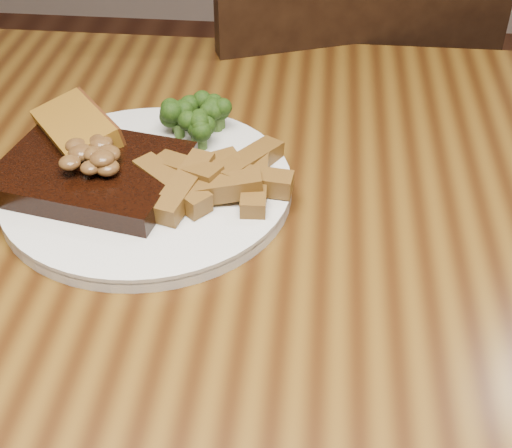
{
  "coord_description": "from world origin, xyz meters",
  "views": [
    {
      "loc": [
        0.07,
        -0.5,
        1.18
      ],
      "look_at": [
        0.02,
        -0.0,
        0.78
      ],
      "focal_mm": 50.0,
      "sensor_mm": 36.0,
      "label": 1
    }
  ],
  "objects_px": {
    "steak": "(92,174)",
    "potato_wedges": "(214,178)",
    "garlic_bread": "(79,144)",
    "plate": "(148,188)",
    "chair_far": "(327,136)",
    "dining_table": "(240,315)"
  },
  "relations": [
    {
      "from": "steak",
      "to": "potato_wedges",
      "type": "bearing_deg",
      "value": 13.84
    },
    {
      "from": "garlic_bread",
      "to": "plate",
      "type": "bearing_deg",
      "value": 21.32
    },
    {
      "from": "potato_wedges",
      "to": "plate",
      "type": "bearing_deg",
      "value": 178.86
    },
    {
      "from": "chair_far",
      "to": "dining_table",
      "type": "bearing_deg",
      "value": 60.66
    },
    {
      "from": "garlic_bread",
      "to": "potato_wedges",
      "type": "bearing_deg",
      "value": 33.14
    },
    {
      "from": "garlic_bread",
      "to": "chair_far",
      "type": "bearing_deg",
      "value": 110.67
    },
    {
      "from": "dining_table",
      "to": "plate",
      "type": "relative_size",
      "value": 5.45
    },
    {
      "from": "chair_far",
      "to": "garlic_bread",
      "type": "relative_size",
      "value": 8.85
    },
    {
      "from": "steak",
      "to": "garlic_bread",
      "type": "distance_m",
      "value": 0.06
    },
    {
      "from": "chair_far",
      "to": "potato_wedges",
      "type": "distance_m",
      "value": 0.59
    },
    {
      "from": "garlic_bread",
      "to": "potato_wedges",
      "type": "distance_m",
      "value": 0.16
    },
    {
      "from": "plate",
      "to": "steak",
      "type": "distance_m",
      "value": 0.06
    },
    {
      "from": "dining_table",
      "to": "steak",
      "type": "bearing_deg",
      "value": 156.86
    },
    {
      "from": "garlic_bread",
      "to": "potato_wedges",
      "type": "relative_size",
      "value": 0.86
    },
    {
      "from": "chair_far",
      "to": "steak",
      "type": "bearing_deg",
      "value": 44.14
    },
    {
      "from": "dining_table",
      "to": "plate",
      "type": "height_order",
      "value": "plate"
    },
    {
      "from": "dining_table",
      "to": "plate",
      "type": "distance_m",
      "value": 0.16
    },
    {
      "from": "dining_table",
      "to": "chair_far",
      "type": "relative_size",
      "value": 1.72
    },
    {
      "from": "plate",
      "to": "garlic_bread",
      "type": "height_order",
      "value": "garlic_bread"
    },
    {
      "from": "steak",
      "to": "dining_table",
      "type": "bearing_deg",
      "value": -11.82
    },
    {
      "from": "plate",
      "to": "potato_wedges",
      "type": "bearing_deg",
      "value": -1.14
    },
    {
      "from": "dining_table",
      "to": "garlic_bread",
      "type": "distance_m",
      "value": 0.25
    }
  ]
}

